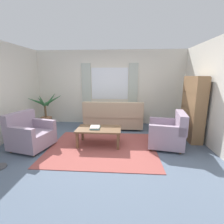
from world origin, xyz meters
TOP-DOWN VIEW (x-y plane):
  - ground_plane at (0.00, 0.00)m, footprint 6.24×6.24m
  - wall_back at (0.00, 2.26)m, footprint 5.32×0.12m
  - wall_right at (2.66, 0.00)m, footprint 0.12×4.40m
  - window_with_curtains at (0.00, 2.18)m, footprint 1.98×0.07m
  - area_rug at (0.00, 0.00)m, footprint 2.57×2.09m
  - couch at (0.17, 1.58)m, footprint 1.90×0.82m
  - armchair_left at (-1.74, -0.12)m, footprint 0.99×1.01m
  - armchair_right at (1.61, 0.20)m, footprint 0.95×0.97m
  - coffee_table at (-0.11, 0.19)m, footprint 1.10×0.64m
  - book_stack_on_table at (-0.20, 0.19)m, footprint 0.26×0.34m
  - potted_plant at (-2.20, 1.71)m, footprint 1.07×1.12m
  - bookshelf at (2.34, 0.75)m, footprint 0.30×0.94m

SIDE VIEW (x-z plane):
  - ground_plane at x=0.00m, z-range 0.00..0.00m
  - area_rug at x=0.00m, z-range 0.00..0.01m
  - armchair_left at x=-1.74m, z-range -0.09..0.79m
  - armchair_right at x=1.61m, z-range -0.09..0.79m
  - couch at x=0.17m, z-range -0.09..0.83m
  - coffee_table at x=-0.11m, z-range 0.16..0.60m
  - potted_plant at x=-2.20m, z-range -0.13..1.03m
  - book_stack_on_table at x=-0.20m, z-range 0.44..0.49m
  - bookshelf at x=2.34m, z-range -0.06..1.66m
  - wall_back at x=0.00m, z-range 0.00..2.60m
  - wall_right at x=2.66m, z-range 0.00..2.60m
  - window_with_curtains at x=0.00m, z-range 0.75..2.15m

